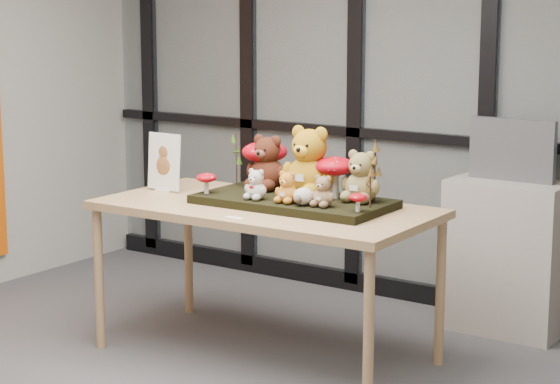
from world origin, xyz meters
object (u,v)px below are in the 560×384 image
Objects in this scene: diorama_tray at (294,202)px; plush_cream_hedgehog at (303,196)px; bear_small_yellow at (287,185)px; mushroom_front_left at (206,182)px; sign_holder at (164,164)px; monitor at (512,150)px; display_table at (265,217)px; mushroom_front_right at (358,201)px; mushroom_back_left at (265,162)px; bear_brown_medium at (267,159)px; bear_white_bow at (256,183)px; cabinet at (506,257)px; bear_beige_small at (323,189)px; mushroom_back_right at (334,175)px; bear_pooh_yellow at (310,158)px; bear_tan_back at (362,173)px.

plush_cream_hedgehog is (0.15, -0.14, 0.07)m from diorama_tray.
bear_small_yellow is 0.50m from mushroom_front_left.
monitor is (1.58, 1.15, 0.07)m from sign_holder.
bear_small_yellow is at bearing -3.43° from sign_holder.
display_table is 0.37m from mushroom_front_left.
sign_holder is at bearing 178.32° from display_table.
display_table is 17.67× the size of mushroom_front_right.
mushroom_back_left is (-0.46, 0.31, 0.09)m from plush_cream_hedgehog.
mushroom_back_left is (-0.05, 0.04, -0.02)m from bear_brown_medium.
mushroom_front_left is at bearing -124.59° from bear_brown_medium.
sign_holder reaches higher than bear_white_bow.
bear_white_bow reaches higher than display_table.
bear_small_yellow is 0.18m from bear_white_bow.
bear_white_bow is 0.29m from plush_cream_hedgehog.
sign_holder is (-0.57, -0.19, -0.05)m from bear_brown_medium.
display_table is 5.44× the size of bear_brown_medium.
bear_brown_medium is 1.50m from cabinet.
bear_beige_small is (0.20, 0.02, -0.00)m from bear_small_yellow.
mushroom_back_right is 0.27× the size of cabinet.
mushroom_back_right is (0.02, 0.26, 0.07)m from plush_cream_hedgehog.
mushroom_front_right is 1.29m from sign_holder.
mushroom_front_left is 0.40m from sign_holder.
diorama_tray is 0.22m from plush_cream_hedgehog.
mushroom_back_right reaches higher than mushroom_front_left.
monitor is (0.29, 1.21, 0.13)m from mushroom_front_right.
bear_small_yellow reaches higher than bear_white_bow.
bear_pooh_yellow is at bearing -125.36° from monitor.
bear_brown_medium is 2.72× the size of mushroom_front_left.
bear_tan_back is 1.19m from cabinet.
cabinet is at bearing 52.88° from bear_pooh_yellow.
display_table is at bearing 171.99° from bear_beige_small.
bear_beige_small is at bearing 14.60° from plush_cream_hedgehog.
sign_holder is (-1.08, 0.05, 0.02)m from bear_beige_small.
mushroom_front_right is at bearing -4.39° from bear_beige_small.
bear_small_yellow is 0.20m from bear_beige_small.
bear_tan_back is at bearing 66.66° from bear_beige_small.
bear_beige_small reaches higher than plush_cream_hedgehog.
mushroom_back_right reaches higher than bear_beige_small.
mushroom_front_left is (-0.45, -0.17, 0.08)m from diorama_tray.
bear_pooh_yellow reaches higher than display_table.
mushroom_front_left is (-0.19, -0.29, -0.10)m from bear_brown_medium.
mushroom_front_right is at bearing -28.08° from bear_pooh_yellow.
bear_pooh_yellow is 0.46× the size of cabinet.
bear_brown_medium reaches higher than diorama_tray.
bear_tan_back is 0.65m from mushroom_back_left.
monitor is (0.00, 0.02, 0.61)m from cabinet.
bear_tan_back is 0.28m from mushroom_front_right.
cabinet is (0.50, 1.18, -0.52)m from bear_beige_small.
bear_tan_back is 0.17m from mushroom_back_right.
bear_pooh_yellow is 4.09× the size of plush_cream_hedgehog.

